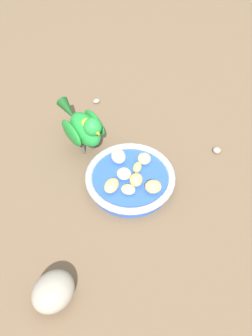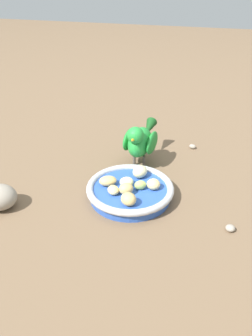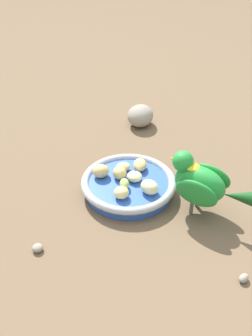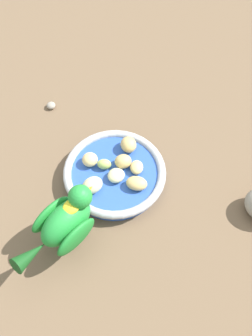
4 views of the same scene
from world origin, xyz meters
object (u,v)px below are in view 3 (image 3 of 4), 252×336
at_px(apple_piece_3, 140,165).
at_px(apple_piece_6, 125,167).
at_px(apple_piece_2, 150,187).
at_px(parrot, 201,183).
at_px(rock_large, 140,116).
at_px(pebble_1, 38,248).
at_px(feeding_bowl, 128,185).
at_px(pebble_0, 244,278).
at_px(apple_piece_4, 125,183).
at_px(apple_piece_1, 120,173).
at_px(apple_piece_7, 101,171).
at_px(apple_piece_5, 121,193).
at_px(apple_piece_0, 135,177).

xyz_separation_m(apple_piece_3, apple_piece_6, (0.02, -0.02, -0.00)).
height_order(apple_piece_2, parrot, parrot).
xyz_separation_m(rock_large, pebble_1, (0.46, 0.03, -0.02)).
relative_size(feeding_bowl, pebble_0, 10.20).
height_order(apple_piece_4, pebble_1, apple_piece_4).
relative_size(feeding_bowl, parrot, 1.10).
xyz_separation_m(feeding_bowl, apple_piece_1, (-0.00, -0.02, 0.02)).
xyz_separation_m(feeding_bowl, pebble_0, (0.11, 0.25, -0.01)).
height_order(apple_piece_6, parrot, parrot).
bearing_deg(apple_piece_6, pebble_0, 62.91).
xyz_separation_m(parrot, pebble_0, (0.12, 0.11, -0.06)).
bearing_deg(rock_large, apple_piece_4, 19.92).
height_order(apple_piece_4, apple_piece_7, apple_piece_7).
relative_size(apple_piece_4, apple_piece_5, 0.90).
height_order(feeding_bowl, apple_piece_0, apple_piece_0).
distance_m(apple_piece_7, rock_large, 0.26).
distance_m(apple_piece_6, pebble_0, 0.31).
height_order(apple_piece_3, apple_piece_5, apple_piece_5).
relative_size(apple_piece_3, pebble_1, 2.06).
relative_size(rock_large, pebble_0, 4.09).
relative_size(apple_piece_0, apple_piece_5, 1.09).
relative_size(apple_piece_0, pebble_1, 1.69).
bearing_deg(apple_piece_7, apple_piece_2, 89.13).
xyz_separation_m(apple_piece_0, pebble_0, (0.12, 0.25, -0.03)).
bearing_deg(apple_piece_4, apple_piece_3, -179.20).
bearing_deg(apple_piece_6, apple_piece_1, 1.44).
distance_m(feeding_bowl, pebble_0, 0.28).
height_order(apple_piece_3, pebble_0, apple_piece_3).
bearing_deg(apple_piece_0, apple_piece_6, -123.27).
xyz_separation_m(apple_piece_3, apple_piece_7, (0.06, -0.06, 0.00)).
relative_size(apple_piece_0, parrot, 0.18).
height_order(apple_piece_7, pebble_1, apple_piece_7).
height_order(apple_piece_6, apple_piece_7, apple_piece_7).
distance_m(apple_piece_5, apple_piece_7, 0.08).
distance_m(apple_piece_0, apple_piece_4, 0.03).
distance_m(apple_piece_0, pebble_0, 0.28).
bearing_deg(pebble_1, apple_piece_7, 178.30).
bearing_deg(apple_piece_7, parrot, 94.70).
xyz_separation_m(apple_piece_5, apple_piece_7, (-0.04, -0.07, 0.00)).
bearing_deg(apple_piece_7, pebble_0, 71.72).
distance_m(apple_piece_0, apple_piece_3, 0.04).
xyz_separation_m(apple_piece_6, apple_piece_7, (0.04, -0.03, 0.00)).
relative_size(apple_piece_2, pebble_1, 2.03).
xyz_separation_m(apple_piece_3, pebble_0, (0.16, 0.25, -0.03)).
relative_size(apple_piece_5, pebble_0, 1.55).
bearing_deg(rock_large, parrot, 43.95).
height_order(apple_piece_3, apple_piece_6, apple_piece_3).
xyz_separation_m(apple_piece_2, pebble_0, (0.10, 0.21, -0.03)).
relative_size(feeding_bowl, apple_piece_3, 4.97).
bearing_deg(parrot, apple_piece_3, -10.44).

